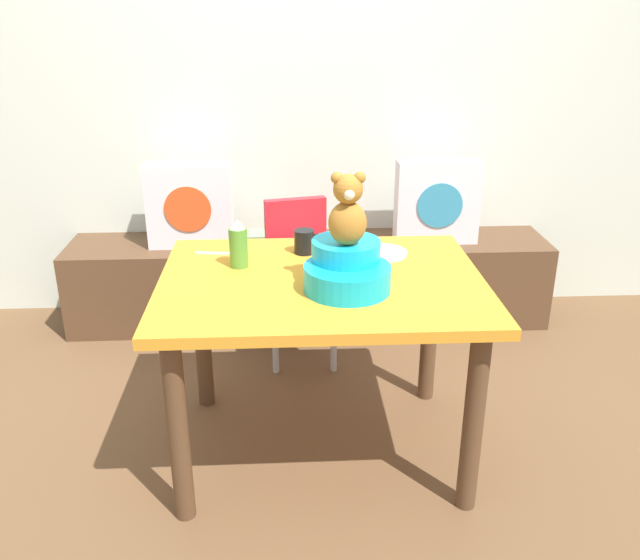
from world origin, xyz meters
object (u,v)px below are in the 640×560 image
Objects in this scene: dining_table at (321,306)px; highchair at (302,260)px; pillow_floral_left at (189,206)px; teddy_bear at (348,211)px; ketchup_bottle at (238,245)px; dinner_plate_near at (382,253)px; coffee_mug at (305,242)px; book_stack at (265,238)px; pillow_floral_right at (437,202)px; infant_seat_teal at (347,269)px.

highchair is at bearing 93.77° from dining_table.
teddy_bear reaches higher than pillow_floral_left.
dinner_plate_near is at bearing 10.45° from ketchup_bottle.
teddy_bear is at bearing -49.44° from dining_table.
ketchup_bottle is 1.54× the size of coffee_mug.
ketchup_bottle reaches higher than highchair.
coffee_mug is at bearing 27.90° from ketchup_bottle.
book_stack is at bearing 101.27° from dining_table.
pillow_floral_right is 1.36m from dining_table.
coffee_mug is 0.31m from dinner_plate_near.
pillow_floral_left is 1.31m from pillow_floral_right.
book_stack is (0.39, 0.02, -0.19)m from pillow_floral_left.
coffee_mug is (0.25, 0.13, -0.04)m from ketchup_bottle.
ketchup_bottle reaches higher than book_stack.
coffee_mug is at bearing 174.07° from dinner_plate_near.
teddy_bear reaches higher than dining_table.
highchair is at bearing -66.66° from book_stack.
pillow_floral_right is at bearing 51.27° from coffee_mug.
ketchup_bottle reaches higher than infant_seat_teal.
teddy_bear reaches higher than coffee_mug.
dining_table is 0.36m from dinner_plate_near.
teddy_bear reaches higher than dinner_plate_near.
dinner_plate_near is at bearing -114.50° from pillow_floral_right.
pillow_floral_left is 1.76× the size of teddy_bear.
dining_table is 5.84× the size of dinner_plate_near.
pillow_floral_right is 0.86m from highchair.
dinner_plate_near is at bearing 62.59° from infant_seat_teal.
dining_table is at bearing -137.31° from dinner_plate_near.
ketchup_bottle reaches higher than coffee_mug.
pillow_floral_left is 3.67× the size of coffee_mug.
pillow_floral_right is 1.18m from coffee_mug.
book_stack is at bearing 86.58° from ketchup_bottle.
ketchup_bottle is (-0.30, 0.13, 0.20)m from dining_table.
infant_seat_teal is at bearing -49.28° from dining_table.
pillow_floral_left reaches higher than coffee_mug.
coffee_mug is (0.19, -0.93, 0.30)m from book_stack.
dinner_plate_near is (0.17, 0.33, -0.27)m from teddy_bear.
dinner_plate_near is (0.55, 0.10, -0.08)m from ketchup_bottle.
teddy_bear is (0.08, -0.10, 0.39)m from dining_table.
pillow_floral_left is 0.38× the size of dining_table.
pillow_floral_left is 2.20× the size of dinner_plate_near.
pillow_floral_right is 2.20× the size of dinner_plate_near.
infant_seat_teal is at bearing -76.07° from book_stack.
highchair is at bearing 119.73° from dinner_plate_near.
book_stack is 0.25× the size of highchair.
highchair is at bearing 98.77° from teddy_bear.
pillow_floral_right reaches higher than book_stack.
book_stack is at bearing 3.09° from pillow_floral_left.
dining_table is 0.41m from teddy_bear.
teddy_bear is 1.35× the size of ketchup_bottle.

